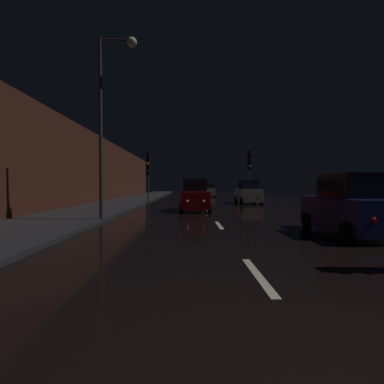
# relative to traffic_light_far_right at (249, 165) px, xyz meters

# --- Properties ---
(ground) EXTENTS (26.91, 84.00, 0.02)m
(ground) POSITION_rel_traffic_light_far_right_xyz_m (-4.96, -1.98, -3.77)
(ground) COLOR black
(sidewalk_left) EXTENTS (4.40, 84.00, 0.15)m
(sidewalk_left) POSITION_rel_traffic_light_far_right_xyz_m (-12.21, -1.98, -3.69)
(sidewalk_left) COLOR #28282B
(sidewalk_left) RESTS_ON ground
(building_facade_left) EXTENTS (0.80, 63.00, 6.23)m
(building_facade_left) POSITION_rel_traffic_light_far_right_xyz_m (-14.81, -5.48, -0.65)
(building_facade_left) COLOR #472319
(building_facade_left) RESTS_ON ground
(lane_centerline) EXTENTS (0.16, 29.57, 0.01)m
(lane_centerline) POSITION_rel_traffic_light_far_right_xyz_m (-4.96, -10.33, -3.76)
(lane_centerline) COLOR beige
(lane_centerline) RESTS_ON ground
(traffic_light_far_right) EXTENTS (0.33, 0.47, 5.15)m
(traffic_light_far_right) POSITION_rel_traffic_light_far_right_xyz_m (0.00, 0.00, 0.00)
(traffic_light_far_right) COLOR #38383A
(traffic_light_far_right) RESTS_ON ground
(traffic_light_far_left) EXTENTS (0.36, 0.48, 4.59)m
(traffic_light_far_left) POSITION_rel_traffic_light_far_right_xyz_m (-9.92, -2.49, -0.46)
(traffic_light_far_left) COLOR #38383A
(traffic_light_far_left) RESTS_ON ground
(streetlamp_overhead) EXTENTS (1.70, 0.44, 8.18)m
(streetlamp_overhead) POSITION_rel_traffic_light_far_right_xyz_m (-9.69, -16.01, 1.56)
(streetlamp_overhead) COLOR #2D2D30
(streetlamp_overhead) RESTS_ON ground
(car_approaching_headlights) EXTENTS (1.90, 4.10, 2.07)m
(car_approaching_headlights) POSITION_rel_traffic_light_far_right_xyz_m (-5.81, -10.36, -2.82)
(car_approaching_headlights) COLOR maroon
(car_approaching_headlights) RESTS_ON ground
(car_parked_right_near) EXTENTS (1.88, 4.06, 2.05)m
(car_parked_right_near) POSITION_rel_traffic_light_far_right_xyz_m (-0.80, -19.21, -2.83)
(car_parked_right_near) COLOR #141E51
(car_parked_right_near) RESTS_ON ground
(car_parked_right_far) EXTENTS (1.92, 4.15, 2.09)m
(car_parked_right_far) POSITION_rel_traffic_light_far_right_xyz_m (-0.80, -3.24, -2.81)
(car_parked_right_far) COLOR silver
(car_parked_right_far) RESTS_ON ground
(car_distant_taillights) EXTENTS (1.76, 3.80, 1.92)m
(car_distant_taillights) POSITION_rel_traffic_light_far_right_xyz_m (-3.29, 11.48, -2.89)
(car_distant_taillights) COLOR silver
(car_distant_taillights) RESTS_ON ground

